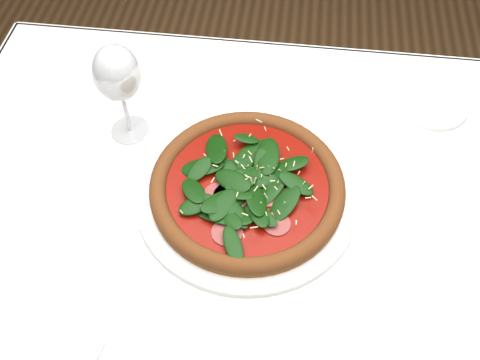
# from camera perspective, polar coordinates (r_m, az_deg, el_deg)

# --- Properties ---
(ground) EXTENTS (6.00, 6.00, 0.00)m
(ground) POSITION_cam_1_polar(r_m,az_deg,el_deg) (1.56, 2.33, -17.91)
(ground) COLOR brown
(ground) RESTS_ON ground
(dining_table) EXTENTS (1.21, 0.81, 0.75)m
(dining_table) POSITION_cam_1_polar(r_m,az_deg,el_deg) (0.97, 3.60, -5.72)
(dining_table) COLOR white
(dining_table) RESTS_ON ground
(plate) EXTENTS (0.37, 0.37, 0.02)m
(plate) POSITION_cam_1_polar(r_m,az_deg,el_deg) (0.88, 0.77, -1.27)
(plate) COLOR silver
(plate) RESTS_ON dining_table
(pizza) EXTENTS (0.39, 0.39, 0.04)m
(pizza) POSITION_cam_1_polar(r_m,az_deg,el_deg) (0.87, 0.78, -0.46)
(pizza) COLOR brown
(pizza) RESTS_ON plate
(wine_glass) EXTENTS (0.08, 0.08, 0.19)m
(wine_glass) POSITION_cam_1_polar(r_m,az_deg,el_deg) (0.90, -12.96, 10.81)
(wine_glass) COLOR silver
(wine_glass) RESTS_ON dining_table
(saucer_far) EXTENTS (0.13, 0.13, 0.01)m
(saucer_far) POSITION_cam_1_polar(r_m,az_deg,el_deg) (1.08, 19.90, 7.65)
(saucer_far) COLOR silver
(saucer_far) RESTS_ON dining_table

